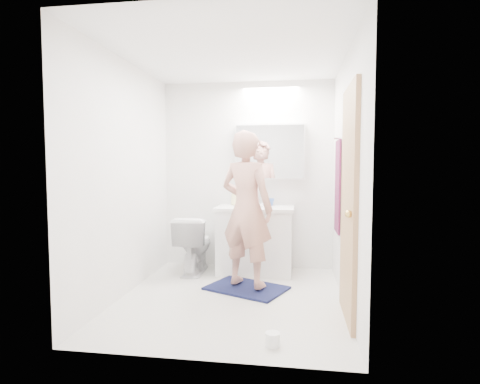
% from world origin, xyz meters
% --- Properties ---
extents(floor, '(2.50, 2.50, 0.00)m').
position_xyz_m(floor, '(0.00, 0.00, 0.00)').
color(floor, silver).
rests_on(floor, ground).
extents(ceiling, '(2.50, 2.50, 0.00)m').
position_xyz_m(ceiling, '(0.00, 0.00, 2.40)').
color(ceiling, white).
rests_on(ceiling, floor).
extents(wall_back, '(2.50, 0.00, 2.50)m').
position_xyz_m(wall_back, '(0.00, 1.25, 1.20)').
color(wall_back, white).
rests_on(wall_back, floor).
extents(wall_front, '(2.50, 0.00, 2.50)m').
position_xyz_m(wall_front, '(0.00, -1.25, 1.20)').
color(wall_front, white).
rests_on(wall_front, floor).
extents(wall_left, '(0.00, 2.50, 2.50)m').
position_xyz_m(wall_left, '(-1.10, 0.00, 1.20)').
color(wall_left, white).
rests_on(wall_left, floor).
extents(wall_right, '(0.00, 2.50, 2.50)m').
position_xyz_m(wall_right, '(1.10, 0.00, 1.20)').
color(wall_right, white).
rests_on(wall_right, floor).
extents(vanity_cabinet, '(0.90, 0.55, 0.78)m').
position_xyz_m(vanity_cabinet, '(0.13, 0.96, 0.39)').
color(vanity_cabinet, white).
rests_on(vanity_cabinet, floor).
extents(countertop, '(0.95, 0.58, 0.04)m').
position_xyz_m(countertop, '(0.13, 0.96, 0.80)').
color(countertop, white).
rests_on(countertop, vanity_cabinet).
extents(sink_basin, '(0.36, 0.36, 0.03)m').
position_xyz_m(sink_basin, '(0.13, 0.99, 0.84)').
color(sink_basin, white).
rests_on(sink_basin, countertop).
extents(faucet, '(0.02, 0.02, 0.16)m').
position_xyz_m(faucet, '(0.13, 1.19, 0.90)').
color(faucet, silver).
rests_on(faucet, countertop).
extents(medicine_cabinet, '(0.88, 0.14, 0.70)m').
position_xyz_m(medicine_cabinet, '(0.30, 1.18, 1.50)').
color(medicine_cabinet, white).
rests_on(medicine_cabinet, wall_back).
extents(mirror_panel, '(0.84, 0.01, 0.66)m').
position_xyz_m(mirror_panel, '(0.30, 1.10, 1.50)').
color(mirror_panel, silver).
rests_on(mirror_panel, medicine_cabinet).
extents(toilet, '(0.41, 0.70, 0.71)m').
position_xyz_m(toilet, '(-0.61, 0.85, 0.35)').
color(toilet, white).
rests_on(toilet, floor).
extents(bath_rug, '(0.95, 0.82, 0.02)m').
position_xyz_m(bath_rug, '(0.11, 0.29, 0.01)').
color(bath_rug, '#121238').
rests_on(bath_rug, floor).
extents(person, '(0.71, 0.60, 1.64)m').
position_xyz_m(person, '(0.11, 0.29, 0.87)').
color(person, tan).
rests_on(person, bath_rug).
extents(door, '(0.04, 0.80, 2.00)m').
position_xyz_m(door, '(1.08, -0.35, 1.00)').
color(door, '#AD7C56').
rests_on(door, wall_right).
extents(door_knob, '(0.06, 0.06, 0.06)m').
position_xyz_m(door_knob, '(1.04, -0.65, 0.95)').
color(door_knob, gold).
rests_on(door_knob, door).
extents(towel, '(0.02, 0.42, 1.00)m').
position_xyz_m(towel, '(1.08, 0.55, 1.10)').
color(towel, '#101833').
rests_on(towel, wall_right).
extents(towel_hook, '(0.07, 0.02, 0.02)m').
position_xyz_m(towel_hook, '(1.07, 0.55, 1.62)').
color(towel_hook, silver).
rests_on(towel_hook, wall_right).
extents(soap_bottle_a, '(0.11, 0.11, 0.20)m').
position_xyz_m(soap_bottle_a, '(-0.15, 1.11, 0.92)').
color(soap_bottle_a, beige).
rests_on(soap_bottle_a, countertop).
extents(soap_bottle_b, '(0.10, 0.10, 0.17)m').
position_xyz_m(soap_bottle_b, '(-0.01, 1.15, 0.90)').
color(soap_bottle_b, '#5EA0C9').
rests_on(soap_bottle_b, countertop).
extents(toothbrush_cup, '(0.13, 0.13, 0.09)m').
position_xyz_m(toothbrush_cup, '(0.31, 1.12, 0.86)').
color(toothbrush_cup, '#3D65B9').
rests_on(toothbrush_cup, countertop).
extents(toilet_paper_roll, '(0.11, 0.11, 0.10)m').
position_xyz_m(toilet_paper_roll, '(0.47, -0.96, 0.05)').
color(toilet_paper_roll, white).
rests_on(toilet_paper_roll, floor).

